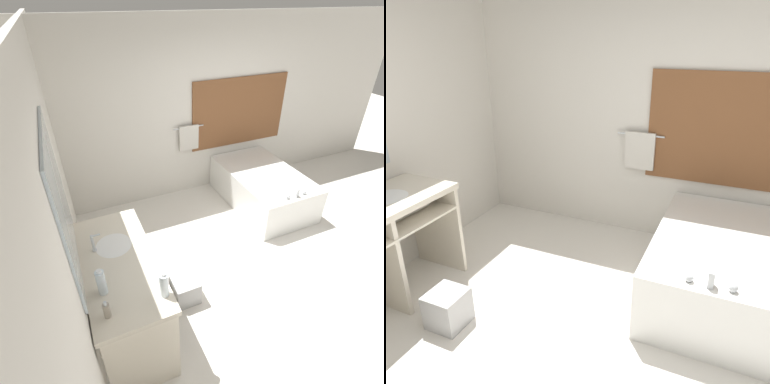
% 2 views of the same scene
% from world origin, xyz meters
% --- Properties ---
extents(wall_back_with_blinds, '(7.40, 0.13, 2.70)m').
position_xyz_m(wall_back_with_blinds, '(0.02, 2.23, 1.35)').
color(wall_back_with_blinds, silver).
rests_on(wall_back_with_blinds, ground_plane).
extents(bathtub, '(1.01, 1.67, 0.68)m').
position_xyz_m(bathtub, '(0.62, 1.35, 0.31)').
color(bathtub, white).
rests_on(bathtub, ground_plane).
extents(waste_bin, '(0.28, 0.28, 0.29)m').
position_xyz_m(waste_bin, '(-1.23, 0.11, 0.15)').
color(waste_bin, '#B2B2B2').
rests_on(waste_bin, ground_plane).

